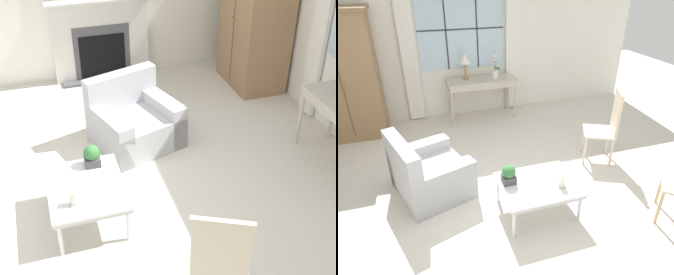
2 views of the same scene
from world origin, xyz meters
TOP-DOWN VIEW (x-y plane):
  - ground_plane at (0.00, 0.00)m, footprint 14.00×14.00m
  - fireplace at (-2.91, 0.52)m, footprint 0.34×1.51m
  - armoire at (-2.04, 2.62)m, footprint 1.11×0.73m
  - armchair_upholstered at (-0.95, 0.55)m, footprint 1.07×1.14m
  - side_chair_wooden at (1.65, 0.55)m, footprint 0.59×0.59m
  - coffee_table at (0.23, -0.21)m, footprint 0.89×0.72m
  - potted_plant_small at (-0.09, -0.09)m, footprint 0.16×0.16m
  - pillar_candle at (0.46, -0.34)m, footprint 0.11×0.11m

SIDE VIEW (x-z plane):
  - ground_plane at x=0.00m, z-range 0.00..0.00m
  - armchair_upholstered at x=-0.95m, z-range -0.14..0.69m
  - coffee_table at x=0.23m, z-range 0.16..0.57m
  - pillar_candle at x=0.46m, z-range 0.40..0.56m
  - potted_plant_small at x=-0.09m, z-range 0.41..0.64m
  - side_chair_wooden at x=1.65m, z-range 0.06..1.18m
  - fireplace at x=-2.91m, z-range -0.33..1.73m
  - armoire at x=-2.04m, z-range 0.01..2.12m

